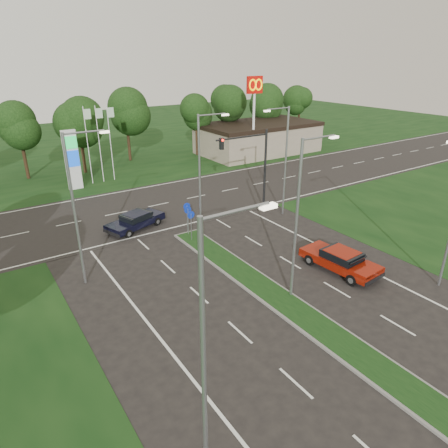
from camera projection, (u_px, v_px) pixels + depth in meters
ground at (369, 364)px, 17.73m from camera, size 160.00×160.00×0.00m
verge_far at (64, 147)px, 59.85m from camera, size 160.00×50.00×0.02m
cross_road at (148, 207)px, 36.11m from camera, size 160.00×12.00×0.02m
median_kerb at (306, 318)px, 20.77m from camera, size 2.00×26.00×0.12m
commercial_building at (258, 138)px, 55.76m from camera, size 16.00×9.00×4.00m
streetlight_median_near at (300, 213)px, 20.86m from camera, size 2.53×0.22×9.00m
streetlight_median_far at (202, 170)px, 28.51m from camera, size 2.53×0.22×9.00m
streetlight_left_near at (209, 341)px, 11.51m from camera, size 2.53×0.22×9.00m
streetlight_left_far at (77, 203)px, 22.23m from camera, size 2.53×0.22×9.00m
streetlight_right_far at (284, 156)px, 32.50m from camera, size 2.53×0.22×9.00m
traffic_signal at (253, 159)px, 33.37m from camera, size 5.10×0.42×7.00m
median_signs at (189, 215)px, 29.62m from camera, size 1.16×1.76×2.38m
gas_pylon at (74, 158)px, 39.85m from camera, size 5.80×1.26×8.00m
mcdonalds_sign at (254, 97)px, 48.30m from camera, size 2.20×0.47×10.40m
treeline_far at (88, 110)px, 45.69m from camera, size 6.00×6.00×9.90m
red_sedan at (340, 260)px, 25.21m from camera, size 2.44×5.17×1.38m
navy_sedan at (135, 220)px, 31.35m from camera, size 5.04×3.36×1.28m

